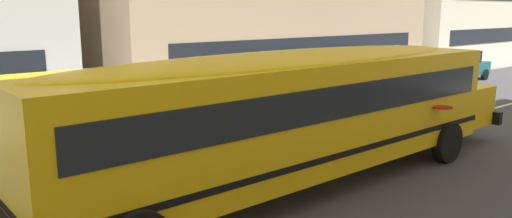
{
  "coord_description": "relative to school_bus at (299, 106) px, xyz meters",
  "views": [
    {
      "loc": [
        -8.95,
        -8.73,
        3.79
      ],
      "look_at": [
        -2.2,
        -0.63,
        1.7
      ],
      "focal_mm": 34.72,
      "sensor_mm": 36.0,
      "label": 1
    }
  ],
  "objects": [
    {
      "name": "sidewalk_far",
      "position": [
        1.5,
        8.99,
        -1.76
      ],
      "size": [
        120.0,
        3.0,
        0.01
      ],
      "primitive_type": "cube",
      "color": "gray",
      "rests_on": "ground_plane"
    },
    {
      "name": "parked_car_dark_blue_beside_sign",
      "position": [
        12.6,
        6.04,
        -0.92
      ],
      "size": [
        3.95,
        1.97,
        1.64
      ],
      "rotation": [
        0.0,
        0.0,
        0.03
      ],
      "color": "navy",
      "rests_on": "ground_plane"
    },
    {
      "name": "parked_car_teal_past_driveway",
      "position": [
        18.61,
        6.27,
        -0.92
      ],
      "size": [
        3.92,
        1.91,
        1.64
      ],
      "rotation": [
        0.0,
        0.0,
        0.01
      ],
      "color": "#195B66",
      "rests_on": "ground_plane"
    },
    {
      "name": "school_bus",
      "position": [
        0.0,
        0.0,
        0.0
      ],
      "size": [
        13.29,
        3.14,
        2.97
      ],
      "rotation": [
        0.0,
        0.0,
        0.01
      ],
      "color": "yellow",
      "rests_on": "ground_plane"
    },
    {
      "name": "lane_centreline",
      "position": [
        1.5,
        1.26,
        -1.76
      ],
      "size": [
        110.0,
        0.16,
        0.01
      ],
      "primitive_type": "cube",
      "color": "silver",
      "rests_on": "ground_plane"
    },
    {
      "name": "ground_plane",
      "position": [
        1.5,
        1.26,
        -1.76
      ],
      "size": [
        400.0,
        400.0,
        0.0
      ],
      "primitive_type": "plane",
      "color": "#424244"
    }
  ]
}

